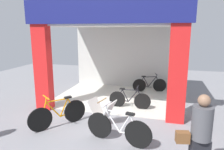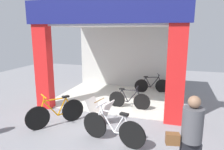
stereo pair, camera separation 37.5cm
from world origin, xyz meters
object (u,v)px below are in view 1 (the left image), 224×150
at_px(bicycle_inside_0, 129,99).
at_px(bicycle_parked_1, 59,114).
at_px(pedestrian_0, 200,136).
at_px(bicycle_inside_1, 149,85).
at_px(bicycle_parked_0, 118,128).
at_px(sandwich_board_sign, 102,111).

bearing_deg(bicycle_inside_0, bicycle_parked_1, -131.86).
bearing_deg(pedestrian_0, bicycle_inside_1, 103.55).
relative_size(bicycle_inside_0, bicycle_inside_1, 1.01).
bearing_deg(pedestrian_0, bicycle_parked_0, 153.08).
bearing_deg(bicycle_parked_0, sandwich_board_sign, 125.50).
height_order(bicycle_inside_0, bicycle_parked_1, bicycle_parked_1).
bearing_deg(bicycle_parked_1, bicycle_inside_0, 48.14).
bearing_deg(bicycle_inside_0, bicycle_parked_0, -86.84).
xyz_separation_m(bicycle_inside_1, bicycle_parked_0, (-0.39, -4.66, 0.05)).
distance_m(bicycle_parked_1, sandwich_board_sign, 1.28).
bearing_deg(bicycle_parked_1, bicycle_parked_0, -13.77).
relative_size(bicycle_parked_1, sandwich_board_sign, 1.64).
height_order(sandwich_board_sign, pedestrian_0, pedestrian_0).
bearing_deg(bicycle_parked_1, pedestrian_0, -20.35).
bearing_deg(bicycle_inside_0, sandwich_board_sign, -113.37).
bearing_deg(sandwich_board_sign, bicycle_parked_1, -153.81).
xyz_separation_m(bicycle_parked_1, pedestrian_0, (3.60, -1.34, 0.48)).
xyz_separation_m(bicycle_inside_0, sandwich_board_sign, (-0.60, -1.38, 0.03)).
relative_size(sandwich_board_sign, pedestrian_0, 0.52).
height_order(bicycle_inside_1, sandwich_board_sign, bicycle_inside_1).
xyz_separation_m(bicycle_inside_1, sandwich_board_sign, (-1.12, -3.64, 0.02)).
distance_m(bicycle_inside_1, bicycle_parked_0, 4.68).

